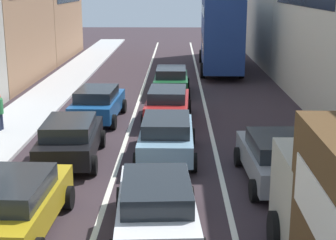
{
  "coord_description": "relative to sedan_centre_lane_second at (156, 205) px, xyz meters",
  "views": [
    {
      "loc": [
        0.28,
        -4.22,
        5.88
      ],
      "look_at": [
        0.0,
        12.0,
        1.6
      ],
      "focal_mm": 54.92,
      "sensor_mm": 36.0,
      "label": 1
    }
  ],
  "objects": [
    {
      "name": "sedan_centre_lane_fifth",
      "position": [
        0.17,
        16.7,
        0.0
      ],
      "size": [
        2.09,
        4.31,
        1.49
      ],
      "rotation": [
        0.0,
        0.0,
        1.56
      ],
      "color": "#19592D",
      "rests_on": "ground"
    },
    {
      "name": "bus_mid_queue_primary",
      "position": [
        3.51,
        24.86,
        2.03
      ],
      "size": [
        3.05,
        10.57,
        5.06
      ],
      "rotation": [
        0.0,
        0.0,
        1.54
      ],
      "color": "navy",
      "rests_on": "ground"
    },
    {
      "name": "coupe_centre_lane_fourth",
      "position": [
        0.08,
        10.87,
        0.0
      ],
      "size": [
        2.18,
        4.36,
        1.49
      ],
      "rotation": [
        0.0,
        0.0,
        1.54
      ],
      "color": "#A51E1E",
      "rests_on": "ground"
    },
    {
      "name": "sedan_left_lane_fourth",
      "position": [
        -3.03,
        10.87,
        0.0
      ],
      "size": [
        2.22,
        4.38,
        1.49
      ],
      "rotation": [
        0.0,
        0.0,
        1.52
      ],
      "color": "#194C8C",
      "rests_on": "ground"
    },
    {
      "name": "wagon_left_lane_second",
      "position": [
        -3.39,
        0.03,
        0.0
      ],
      "size": [
        2.16,
        4.35,
        1.49
      ],
      "rotation": [
        0.0,
        0.0,
        1.54
      ],
      "color": "#B29319",
      "rests_on": "ground"
    },
    {
      "name": "sedan_left_lane_third",
      "position": [
        -3.16,
        5.46,
        0.0
      ],
      "size": [
        2.23,
        4.38,
        1.49
      ],
      "rotation": [
        0.0,
        0.0,
        1.62
      ],
      "color": "black",
      "rests_on": "ground"
    },
    {
      "name": "sedan_right_lane_behind_truck",
      "position": [
        3.52,
        3.55,
        0.0
      ],
      "size": [
        2.19,
        4.36,
        1.49
      ],
      "rotation": [
        0.0,
        0.0,
        1.61
      ],
      "color": "gray",
      "rests_on": "ground"
    },
    {
      "name": "sedan_centre_lane_second",
      "position": [
        0.0,
        0.0,
        0.0
      ],
      "size": [
        2.27,
        4.4,
        1.49
      ],
      "rotation": [
        0.0,
        0.0,
        1.63
      ],
      "color": "silver",
      "rests_on": "ground"
    },
    {
      "name": "lane_stripe_left",
      "position": [
        -1.51,
        12.93,
        -0.79
      ],
      "size": [
        0.16,
        60.0,
        0.01
      ],
      "primitive_type": "cube",
      "color": "silver",
      "rests_on": "ground"
    },
    {
      "name": "sidewalk_left",
      "position": [
        -6.51,
        12.93,
        -0.73
      ],
      "size": [
        2.6,
        64.0,
        0.14
      ],
      "primitive_type": "cube",
      "color": "#BABABA",
      "rests_on": "ground"
    },
    {
      "name": "hatchback_centre_lane_third",
      "position": [
        0.12,
        5.82,
        0.0
      ],
      "size": [
        2.09,
        4.31,
        1.49
      ],
      "rotation": [
        0.0,
        0.0,
        1.56
      ],
      "color": "#759EB7",
      "rests_on": "ground"
    },
    {
      "name": "lane_stripe_right",
      "position": [
        1.89,
        12.93,
        -0.79
      ],
      "size": [
        0.16,
        60.0,
        0.01
      ],
      "primitive_type": "cube",
      "color": "silver",
      "rests_on": "ground"
    }
  ]
}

